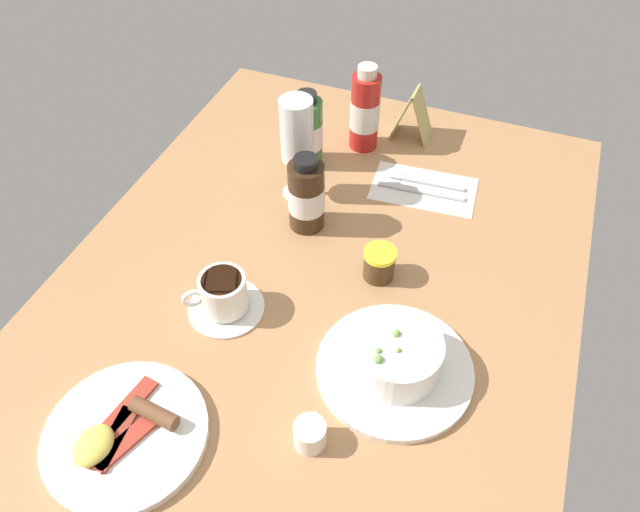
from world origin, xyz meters
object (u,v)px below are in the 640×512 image
porridge_bowl (396,359)px  jam_jar (379,264)px  coffee_cup (224,296)px  breakfast_plate (124,434)px  creamer_jug (310,434)px  menu_card (413,114)px  sauce_bottle_green (307,132)px  sauce_bottle_brown (306,195)px  cutlery_setting (422,187)px  sauce_bottle_red (365,111)px  wine_glass (297,135)px

porridge_bowl → jam_jar: bearing=24.4°
coffee_cup → breakfast_plate: size_ratio=0.55×
creamer_jug → menu_card: (71.16, 5.45, 3.30)cm
sauce_bottle_green → sauce_bottle_brown: (-16.91, -6.61, -0.38)cm
cutlery_setting → sauce_bottle_red: 19.15cm
wine_glass → breakfast_plate: wine_glass is taller
porridge_bowl → breakfast_plate: 38.48cm
wine_glass → sauce_bottle_green: wine_glass is taller
creamer_jug → menu_card: bearing=4.4°
sauce_bottle_brown → sauce_bottle_red: bearing=-4.6°
wine_glass → sauce_bottle_brown: size_ratio=1.36×
sauce_bottle_red → menu_card: 10.95cm
sauce_bottle_red → breakfast_plate: (-73.17, 9.48, -7.19)cm
sauce_bottle_red → sauce_bottle_brown: 26.15cm
sauce_bottle_brown → menu_card: sauce_bottle_brown is taller
creamer_jug → sauce_bottle_red: sauce_bottle_red is taller
coffee_cup → jam_jar: bearing=-53.0°
porridge_bowl → breakfast_plate: (-22.93, 30.83, -2.21)cm
porridge_bowl → jam_jar: porridge_bowl is taller
cutlery_setting → coffee_cup: coffee_cup is taller
menu_card → cutlery_setting: bearing=-157.4°
coffee_cup → sauce_bottle_brown: size_ratio=0.82×
wine_glass → breakfast_plate: (-54.49, 2.75, -12.41)cm
breakfast_plate → menu_card: bearing=-12.7°
jam_jar → sauce_bottle_red: (33.25, 13.64, 5.30)cm
menu_card → breakfast_plate: bearing=167.3°
creamer_jug → sauce_bottle_green: 60.22cm
cutlery_setting → sauce_bottle_brown: size_ratio=1.38×
sauce_bottle_red → menu_card: sauce_bottle_red is taller
sauce_bottle_green → breakfast_plate: (-64.05, 0.77, -6.18)cm
sauce_bottle_brown → coffee_cup: bearing=168.0°
coffee_cup → creamer_jug: size_ratio=2.31×
creamer_jug → jam_jar: 31.48cm
coffee_cup → sauce_bottle_green: size_ratio=0.78×
jam_jar → breakfast_plate: jam_jar is taller
porridge_bowl → sauce_bottle_green: 51.09cm
porridge_bowl → menu_card: bearing=12.8°
breakfast_plate → menu_card: 81.72cm
coffee_cup → sauce_bottle_green: 39.83cm
menu_card → porridge_bowl: bearing=-167.2°
creamer_jug → breakfast_plate: bearing=109.9°
porridge_bowl → sauce_bottle_brown: (24.21, 23.45, 3.60)cm
sauce_bottle_green → sauce_bottle_brown: sauce_bottle_green is taller
cutlery_setting → sauce_bottle_red: bearing=58.6°
sauce_bottle_red → sauce_bottle_green: 12.66cm
porridge_bowl → coffee_cup: porridge_bowl is taller
porridge_bowl → breakfast_plate: bearing=126.6°
jam_jar → menu_card: 40.12cm
jam_jar → sauce_bottle_brown: size_ratio=0.38×
sauce_bottle_red → sauce_bottle_green: bearing=136.3°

